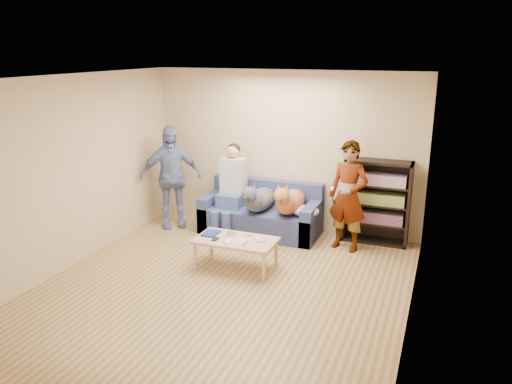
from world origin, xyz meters
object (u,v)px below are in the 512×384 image
at_px(camera_silver, 231,233).
at_px(coffee_table, 236,242).
at_px(person_standing_left, 171,177).
at_px(person_seated, 231,186).
at_px(sofa, 262,215).
at_px(dog_tan, 289,201).
at_px(notebook_blue, 211,233).
at_px(person_standing_right, 348,196).
at_px(dog_gray, 258,199).
at_px(bookshelf, 377,200).

distance_m(camera_silver, coffee_table, 0.18).
relative_size(person_standing_left, person_seated, 1.17).
relative_size(person_standing_left, camera_silver, 15.64).
bearing_deg(person_seated, sofa, 14.61).
bearing_deg(dog_tan, notebook_blue, -121.46).
bearing_deg(notebook_blue, person_standing_left, 139.03).
xyz_separation_m(person_standing_right, coffee_table, (-1.28, -1.22, -0.45)).
bearing_deg(camera_silver, person_standing_right, 38.34).
height_order(person_standing_left, coffee_table, person_standing_left).
distance_m(person_standing_left, person_seated, 1.04).
bearing_deg(dog_tan, person_standing_right, -3.35).
distance_m(sofa, coffee_table, 1.45).
bearing_deg(coffee_table, dog_gray, 96.47).
height_order(dog_gray, dog_tan, dog_tan).
relative_size(notebook_blue, bookshelf, 0.20).
distance_m(person_standing_right, person_seated, 1.93).
bearing_deg(bookshelf, person_seated, -171.04).
bearing_deg(person_seated, camera_silver, -66.01).
bearing_deg(dog_gray, person_standing_left, -177.56).
bearing_deg(camera_silver, coffee_table, -45.00).
bearing_deg(person_standing_right, notebook_blue, -130.37).
distance_m(person_standing_right, camera_silver, 1.82).
relative_size(coffee_table, bookshelf, 0.85).
distance_m(person_standing_left, camera_silver, 1.92).
relative_size(person_seated, bookshelf, 1.13).
bearing_deg(bookshelf, camera_silver, -138.46).
relative_size(sofa, dog_tan, 1.64).
distance_m(notebook_blue, person_seated, 1.33).
bearing_deg(person_standing_left, coffee_table, -71.67).
distance_m(dog_gray, bookshelf, 1.83).
distance_m(sofa, dog_tan, 0.65).
bearing_deg(camera_silver, dog_gray, 90.98).
bearing_deg(person_standing_left, sofa, -26.49).
bearing_deg(bookshelf, dog_tan, -162.85).
distance_m(person_seated, coffee_table, 1.52).
relative_size(person_standing_right, dog_gray, 1.33).
bearing_deg(coffee_table, sofa, 96.55).
distance_m(person_seated, dog_tan, 1.01).
height_order(person_standing_left, dog_gray, person_standing_left).
xyz_separation_m(notebook_blue, dog_tan, (0.75, 1.23, 0.20)).
distance_m(sofa, person_seated, 0.70).
distance_m(person_standing_right, dog_gray, 1.43).
bearing_deg(person_seated, dog_gray, -9.83).
distance_m(notebook_blue, bookshelf, 2.61).
bearing_deg(bookshelf, sofa, -172.60).
relative_size(person_standing_right, sofa, 0.87).
height_order(sofa, bookshelf, bookshelf).
distance_m(sofa, dog_gray, 0.41).
relative_size(person_standing_left, dog_gray, 1.39).
relative_size(sofa, bookshelf, 1.46).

